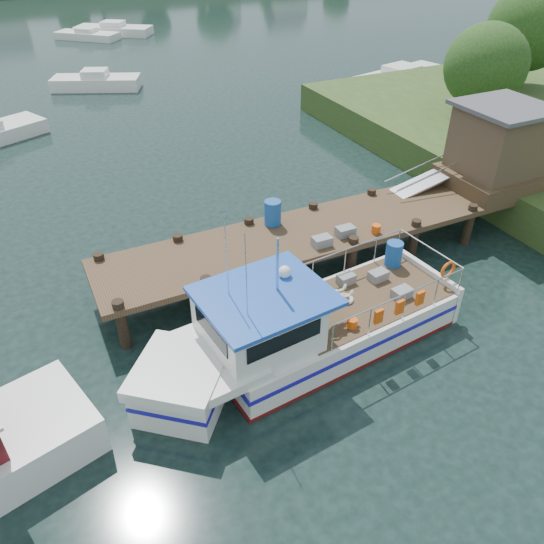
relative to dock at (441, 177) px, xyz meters
name	(u,v)px	position (x,y,z in m)	size (l,w,h in m)	color
ground_plane	(279,273)	(-6.51, -0.01, -2.24)	(160.00, 160.00, 0.00)	black
dock	(441,177)	(0.00, 0.00, 0.00)	(16.60, 3.00, 4.78)	#483522
lobster_boat	(298,331)	(-7.83, -3.74, -1.38)	(10.00, 3.71, 4.74)	silver
moored_far	(114,30)	(-2.80, 42.30, -1.80)	(7.17, 5.97, 1.20)	silver
moored_b	(96,82)	(-7.78, 24.80, -1.77)	(6.01, 4.10, 1.26)	silver
moored_c	(401,77)	(11.36, 16.81, -1.79)	(8.12, 4.29, 1.22)	silver
moored_d	(87,35)	(-5.46, 41.29, -1.87)	(5.61, 5.40, 0.99)	silver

